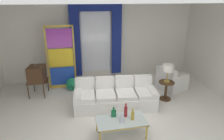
% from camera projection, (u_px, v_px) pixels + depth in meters
% --- Properties ---
extents(ground_plane, '(16.00, 16.00, 0.00)m').
position_uv_depth(ground_plane, '(118.00, 118.00, 5.39)').
color(ground_plane, white).
extents(wall_rear, '(8.00, 0.12, 3.00)m').
position_uv_depth(wall_rear, '(100.00, 40.00, 7.70)').
color(wall_rear, white).
rests_on(wall_rear, ground).
extents(curtained_window, '(2.00, 0.17, 2.70)m').
position_uv_depth(curtained_window, '(96.00, 35.00, 7.43)').
color(curtained_window, white).
rests_on(curtained_window, ground).
extents(couch_white_long, '(2.41, 1.13, 0.86)m').
position_uv_depth(couch_white_long, '(115.00, 96.00, 5.93)').
color(couch_white_long, white).
rests_on(couch_white_long, ground).
extents(coffee_table, '(1.14, 0.61, 0.41)m').
position_uv_depth(coffee_table, '(121.00, 121.00, 4.60)').
color(coffee_table, silver).
rests_on(coffee_table, ground).
extents(bottle_blue_decanter, '(0.07, 0.07, 0.29)m').
position_uv_depth(bottle_blue_decanter, '(133.00, 115.00, 4.57)').
color(bottle_blue_decanter, gold).
rests_on(bottle_blue_decanter, coffee_table).
extents(bottle_crystal_tall, '(0.08, 0.08, 0.35)m').
position_uv_depth(bottle_crystal_tall, '(126.00, 111.00, 4.68)').
color(bottle_crystal_tall, maroon).
rests_on(bottle_crystal_tall, coffee_table).
extents(bottle_amber_squat, '(0.11, 0.11, 0.22)m').
position_uv_depth(bottle_amber_squat, '(122.00, 119.00, 4.50)').
color(bottle_amber_squat, silver).
rests_on(bottle_amber_squat, coffee_table).
extents(bottle_ruby_flask, '(0.12, 0.12, 0.24)m').
position_uv_depth(bottle_ruby_flask, '(114.00, 113.00, 4.72)').
color(bottle_ruby_flask, '#196B3D').
rests_on(bottle_ruby_flask, coffee_table).
extents(vintage_tv, '(0.62, 0.66, 1.35)m').
position_uv_depth(vintage_tv, '(37.00, 74.00, 6.43)').
color(vintage_tv, '#472D19').
rests_on(vintage_tv, ground).
extents(armchair_white, '(1.04, 1.02, 0.80)m').
position_uv_depth(armchair_white, '(171.00, 81.00, 7.04)').
color(armchair_white, white).
rests_on(armchair_white, ground).
extents(stained_glass_divider, '(0.95, 0.05, 2.20)m').
position_uv_depth(stained_glass_divider, '(61.00, 59.00, 6.88)').
color(stained_glass_divider, gold).
rests_on(stained_glass_divider, ground).
extents(peacock_figurine, '(0.44, 0.60, 0.50)m').
position_uv_depth(peacock_figurine, '(72.00, 85.00, 6.88)').
color(peacock_figurine, beige).
rests_on(peacock_figurine, ground).
extents(round_side_table, '(0.48, 0.48, 0.59)m').
position_uv_depth(round_side_table, '(166.00, 89.00, 6.27)').
color(round_side_table, '#472D19').
rests_on(round_side_table, ground).
extents(table_lamp_brass, '(0.32, 0.32, 0.57)m').
position_uv_depth(table_lamp_brass, '(168.00, 69.00, 6.04)').
color(table_lamp_brass, '#B29338').
rests_on(table_lamp_brass, round_side_table).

